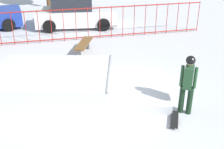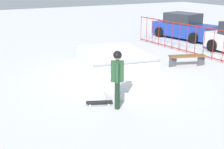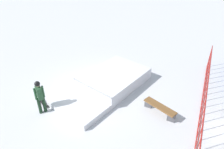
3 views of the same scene
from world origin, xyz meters
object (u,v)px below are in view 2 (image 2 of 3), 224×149
(skate_ramp, at_px, (117,64))
(parked_car_blue, at_px, (184,27))
(park_bench, at_px, (187,58))
(skater, at_px, (117,75))
(skateboard, at_px, (99,102))

(skate_ramp, relative_size, parked_car_blue, 1.34)
(skate_ramp, distance_m, park_bench, 3.19)
(skater, bearing_deg, parked_car_blue, 69.18)
(skate_ramp, distance_m, skateboard, 3.52)
(parked_car_blue, bearing_deg, park_bench, -50.82)
(park_bench, distance_m, parked_car_blue, 6.58)
(skater, bearing_deg, skate_ramp, 90.76)
(skateboard, relative_size, park_bench, 0.50)
(skater, xyz_separation_m, parked_car_blue, (-7.41, 9.12, -0.28))
(skate_ramp, height_order, skateboard, skate_ramp)
(skater, relative_size, skateboard, 2.11)
(skateboard, bearing_deg, skater, -26.47)
(skater, distance_m, park_bench, 5.48)
(skater, distance_m, skateboard, 1.10)
(skateboard, relative_size, parked_car_blue, 0.19)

